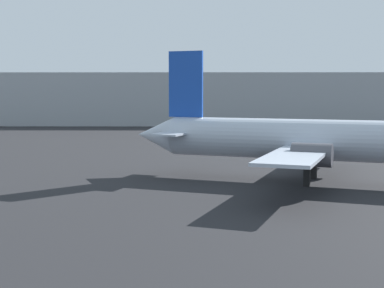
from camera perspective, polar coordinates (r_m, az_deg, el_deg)
name	(u,v)px	position (r m, az deg, el deg)	size (l,w,h in m)	color
airplane_on_taxiway	(324,140)	(44.33, 13.30, 0.38)	(31.53, 24.52, 10.47)	#B2BCCC
terminal_building	(210,98)	(123.08, 1.83, 4.68)	(89.83, 26.93, 10.60)	#999EA3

